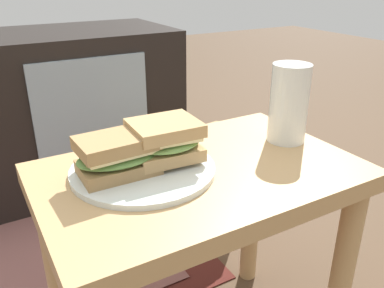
# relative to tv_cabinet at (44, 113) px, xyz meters

# --- Properties ---
(side_table) EXTENTS (0.56, 0.36, 0.46)m
(side_table) POSITION_rel_tv_cabinet_xyz_m (0.10, -0.95, 0.08)
(side_table) COLOR tan
(side_table) RESTS_ON ground
(tv_cabinet) EXTENTS (0.96, 0.46, 0.58)m
(tv_cabinet) POSITION_rel_tv_cabinet_xyz_m (0.00, 0.00, 0.00)
(tv_cabinet) COLOR black
(tv_cabinet) RESTS_ON ground
(plate) EXTENTS (0.25, 0.25, 0.01)m
(plate) POSITION_rel_tv_cabinet_xyz_m (0.01, -0.91, 0.17)
(plate) COLOR silver
(plate) RESTS_ON side_table
(sandwich_front) EXTENTS (0.14, 0.09, 0.07)m
(sandwich_front) POSITION_rel_tv_cabinet_xyz_m (-0.04, -0.91, 0.21)
(sandwich_front) COLOR #9E7A4C
(sandwich_front) RESTS_ON plate
(sandwich_back) EXTENTS (0.13, 0.11, 0.07)m
(sandwich_back) POSITION_rel_tv_cabinet_xyz_m (0.05, -0.91, 0.22)
(sandwich_back) COLOR tan
(sandwich_back) RESTS_ON plate
(beer_glass) EXTENTS (0.08, 0.08, 0.16)m
(beer_glass) POSITION_rel_tv_cabinet_xyz_m (0.31, -0.93, 0.25)
(beer_glass) COLOR silver
(beer_glass) RESTS_ON side_table
(paper_bag) EXTENTS (0.25, 0.17, 0.33)m
(paper_bag) POSITION_rel_tv_cabinet_xyz_m (0.37, -0.53, -0.13)
(paper_bag) COLOR tan
(paper_bag) RESTS_ON ground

